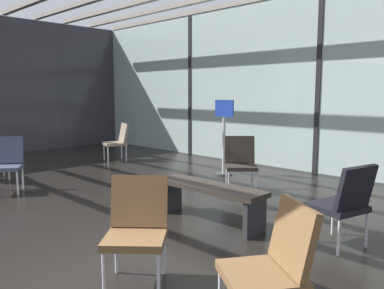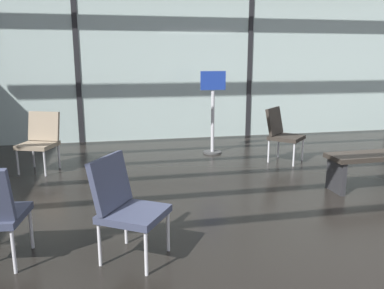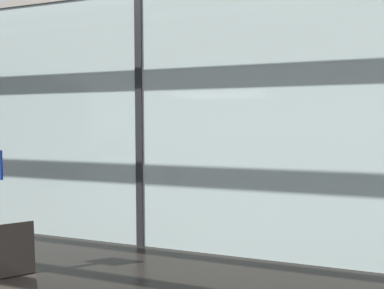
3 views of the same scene
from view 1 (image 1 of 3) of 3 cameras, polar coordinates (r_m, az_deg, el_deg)
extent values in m
plane|color=black|center=(4.38, -16.33, -13.69)|extent=(60.00, 60.00, 0.00)
cube|color=#A3B7B2|center=(8.00, 18.13, 8.48)|extent=(14.00, 0.08, 3.50)
cube|color=black|center=(10.08, -0.14, 8.57)|extent=(0.10, 0.12, 3.50)
cube|color=black|center=(8.00, 18.13, 8.48)|extent=(0.10, 0.12, 3.50)
sphere|color=#9D9DA0|center=(13.67, 15.05, 9.25)|extent=(2.25, 2.25, 2.25)
sphere|color=black|center=(11.10, 19.24, 11.15)|extent=(0.28, 0.28, 0.28)
sphere|color=black|center=(10.74, 23.65, 11.08)|extent=(0.28, 0.28, 0.28)
cube|color=#33384C|center=(6.83, -25.67, -3.06)|extent=(0.66, 0.66, 0.06)
cube|color=#33384C|center=(7.00, -25.41, -0.73)|extent=(0.37, 0.48, 0.44)
cylinder|color=#BCBCC1|center=(6.62, -24.18, -5.18)|extent=(0.03, 0.03, 0.37)
cylinder|color=#BCBCC1|center=(7.02, -23.52, -4.44)|extent=(0.03, 0.03, 0.37)
cube|color=brown|center=(3.27, -8.28, -13.42)|extent=(0.68, 0.68, 0.06)
cube|color=brown|center=(3.39, -7.71, -8.18)|extent=(0.45, 0.43, 0.44)
cylinder|color=#BCBCC1|center=(3.21, -12.79, -18.13)|extent=(0.03, 0.03, 0.37)
cylinder|color=#BCBCC1|center=(3.13, -4.93, -18.61)|extent=(0.03, 0.03, 0.37)
cylinder|color=#BCBCC1|center=(3.58, -11.02, -15.28)|extent=(0.03, 0.03, 0.37)
cylinder|color=#BCBCC1|center=(3.51, -4.07, -15.61)|extent=(0.03, 0.03, 0.37)
cube|color=#7F705B|center=(9.22, -11.24, 0.11)|extent=(0.62, 0.62, 0.06)
cube|color=#7F705B|center=(9.24, -9.98, 1.72)|extent=(0.50, 0.30, 0.44)
cylinder|color=#BCBCC1|center=(9.41, -12.75, -1.11)|extent=(0.03, 0.03, 0.37)
cylinder|color=#BCBCC1|center=(9.00, -12.18, -1.48)|extent=(0.03, 0.03, 0.37)
cylinder|color=#BCBCC1|center=(9.50, -10.27, -0.96)|extent=(0.03, 0.03, 0.37)
cylinder|color=#BCBCC1|center=(9.10, -9.60, -1.32)|extent=(0.03, 0.03, 0.37)
cube|color=#28231E|center=(6.27, 7.18, -3.25)|extent=(0.68, 0.68, 0.06)
cube|color=#28231E|center=(6.44, 6.99, -0.71)|extent=(0.44, 0.44, 0.44)
cylinder|color=#BCBCC1|center=(6.09, 5.41, -5.62)|extent=(0.03, 0.03, 0.37)
cylinder|color=#BCBCC1|center=(6.14, 9.34, -5.57)|extent=(0.03, 0.03, 0.37)
cylinder|color=#BCBCC1|center=(6.49, 5.09, -4.78)|extent=(0.03, 0.03, 0.37)
cylinder|color=#BCBCC1|center=(6.54, 8.77, -4.75)|extent=(0.03, 0.03, 0.37)
cylinder|color=#BCBCC1|center=(7.81, -25.24, -3.39)|extent=(0.03, 0.03, 0.37)
cylinder|color=#BCBCC1|center=(8.22, -25.89, -2.92)|extent=(0.03, 0.03, 0.37)
cube|color=brown|center=(2.67, 10.03, -18.39)|extent=(0.67, 0.67, 0.06)
cube|color=brown|center=(2.66, 14.58, -12.82)|extent=(0.48, 0.38, 0.44)
cylinder|color=#BCBCC1|center=(3.02, 12.32, -19.85)|extent=(0.03, 0.03, 0.37)
cube|color=black|center=(4.32, 20.39, -8.57)|extent=(0.59, 0.59, 0.06)
cube|color=black|center=(4.14, 22.87, -5.84)|extent=(0.26, 0.50, 0.44)
cylinder|color=#BCBCC1|center=(4.67, 19.90, -10.12)|extent=(0.03, 0.03, 0.37)
cylinder|color=#BCBCC1|center=(4.36, 16.31, -11.20)|extent=(0.03, 0.03, 0.37)
cylinder|color=#BCBCC1|center=(4.43, 24.16, -11.30)|extent=(0.03, 0.03, 0.37)
cylinder|color=#BCBCC1|center=(4.11, 20.68, -12.59)|extent=(0.03, 0.03, 0.37)
cube|color=#28231E|center=(4.74, 2.47, -6.21)|extent=(1.51, 0.44, 0.06)
cube|color=#262628|center=(4.41, 9.19, -10.51)|extent=(0.06, 0.36, 0.41)
cube|color=#262628|center=(5.24, -3.16, -7.52)|extent=(0.06, 0.36, 0.41)
cylinder|color=#333333|center=(7.58, 4.64, -4.31)|extent=(0.32, 0.32, 0.03)
cylinder|color=#B2B2B7|center=(7.49, 4.68, -0.30)|extent=(0.06, 0.06, 1.10)
cube|color=navy|center=(7.43, 4.74, 5.29)|extent=(0.44, 0.03, 0.32)
camera|label=2|loc=(6.55, -52.89, 5.42)|focal=36.39mm
camera|label=3|loc=(3.21, 16.18, 10.23)|focal=31.77mm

